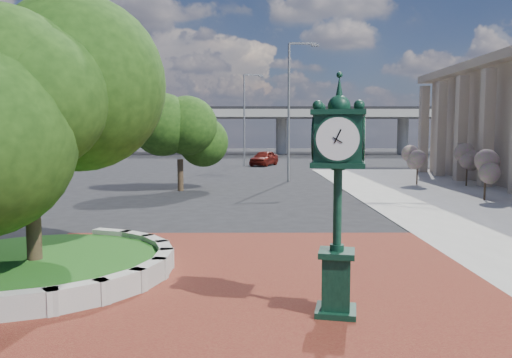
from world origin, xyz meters
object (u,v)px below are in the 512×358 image
at_px(parked_car, 264,158).
at_px(street_lamp_far, 246,113).
at_px(street_lamp_near, 292,101).
at_px(post_clock, 338,187).

relative_size(parked_car, street_lamp_far, 0.49).
bearing_deg(street_lamp_far, street_lamp_near, -77.87).
bearing_deg(post_clock, parked_car, 90.64).
relative_size(post_clock, parked_car, 0.97).
distance_m(post_clock, parked_car, 43.91).
height_order(street_lamp_near, street_lamp_far, street_lamp_near).
relative_size(post_clock, street_lamp_far, 0.48).
bearing_deg(street_lamp_near, post_clock, -92.47).
relative_size(parked_car, street_lamp_near, 0.48).
xyz_separation_m(post_clock, street_lamp_near, (1.15, 26.62, 3.27)).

